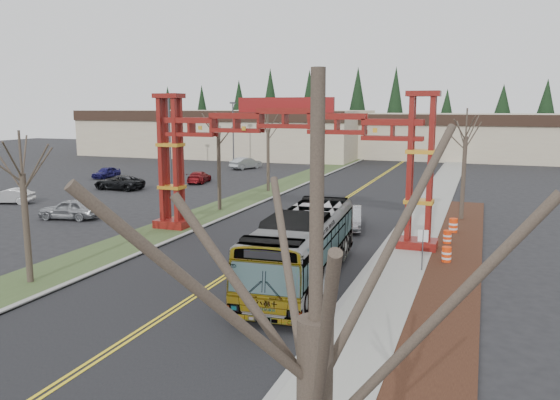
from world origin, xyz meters
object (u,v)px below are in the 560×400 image
at_px(transit_bus, 303,247).
at_px(bare_tree_median_mid, 218,139).
at_px(retail_building_west, 228,132).
at_px(silver_sedan, 349,218).
at_px(gateway_arch, 285,141).
at_px(bare_tree_right_far, 466,137).
at_px(barrel_south, 446,255).
at_px(parked_car_near_c, 119,182).
at_px(parked_car_near_a, 70,209).
at_px(parked_car_mid_b, 106,172).
at_px(barrel_mid, 447,238).
at_px(retail_building_east, 477,136).
at_px(bare_tree_right_near, 315,325).
at_px(parked_car_near_b, 10,196).
at_px(light_pole_mid, 167,132).
at_px(light_pole_near, 170,136).
at_px(street_sign, 423,242).
at_px(parked_car_far_a, 246,163).
at_px(parked_car_mid_a, 199,177).
at_px(barrel_north, 453,226).
at_px(light_pole_far, 233,129).
at_px(bare_tree_median_near, 22,174).
at_px(bare_tree_median_far, 268,130).

relative_size(transit_bus, bare_tree_median_mid, 1.58).
relative_size(retail_building_west, silver_sedan, 10.18).
height_order(gateway_arch, transit_bus, gateway_arch).
distance_m(bare_tree_right_far, barrel_south, 13.09).
bearing_deg(parked_car_near_c, barrel_south, 64.77).
distance_m(parked_car_near_a, parked_car_mid_b, 23.95).
height_order(silver_sedan, bare_tree_median_mid, bare_tree_median_mid).
bearing_deg(barrel_mid, retail_building_east, 89.55).
xyz_separation_m(gateway_arch, parked_car_near_a, (-16.62, 0.00, -5.24)).
bearing_deg(bare_tree_right_near, bare_tree_right_far, 90.00).
height_order(parked_car_near_b, parked_car_mid_b, parked_car_mid_b).
height_order(parked_car_near_c, light_pole_mid, light_pole_mid).
bearing_deg(barrel_mid, bare_tree_right_near, -89.06).
bearing_deg(light_pole_near, barrel_mid, -25.86).
relative_size(light_pole_near, street_sign, 4.24).
distance_m(parked_car_near_c, barrel_south, 35.72).
xyz_separation_m(retail_building_east, parked_car_far_a, (-28.03, -27.56, -2.74)).
xyz_separation_m(transit_bus, parked_car_near_b, (-29.64, 11.29, -1.03)).
height_order(parked_car_mid_a, light_pole_mid, light_pole_mid).
bearing_deg(bare_tree_right_far, bare_tree_median_mid, -171.73).
bearing_deg(gateway_arch, barrel_north, 26.57).
height_order(light_pole_mid, barrel_north, light_pole_mid).
relative_size(gateway_arch, parked_car_far_a, 3.89).
xyz_separation_m(retail_building_east, transit_bus, (-6.28, -69.78, -1.84)).
height_order(parked_car_near_a, parked_car_mid_a, parked_car_near_a).
bearing_deg(parked_car_near_c, parked_car_near_a, 24.00).
xyz_separation_m(bare_tree_right_far, light_pole_far, (-30.81, 26.99, -0.90)).
bearing_deg(retail_building_west, light_pole_far, -62.24).
distance_m(retail_building_west, barrel_south, 69.02).
distance_m(retail_building_west, parked_car_mid_b, 33.80).
xyz_separation_m(transit_bus, barrel_south, (6.04, 5.46, -1.21)).
xyz_separation_m(parked_car_mid_a, bare_tree_median_mid, (9.28, -13.52, 4.98)).
bearing_deg(retail_building_west, street_sign, -56.43).
height_order(parked_car_near_c, bare_tree_right_far, bare_tree_right_far).
bearing_deg(parked_car_near_c, light_pole_far, 177.10).
relative_size(transit_bus, barrel_mid, 13.50).
bearing_deg(silver_sedan, parked_car_mid_b, 140.80).
distance_m(bare_tree_median_near, street_sign, 18.87).
bearing_deg(retail_building_west, transit_bus, -61.38).
bearing_deg(bare_tree_right_far, retail_building_west, 131.99).
distance_m(silver_sedan, parked_car_mid_a, 26.16).
distance_m(retail_building_west, bare_tree_right_near, 90.06).
height_order(parked_car_near_c, bare_tree_median_near, bare_tree_median_near).
distance_m(silver_sedan, barrel_south, 9.22).
height_order(gateway_arch, parked_car_mid_a, gateway_arch).
xyz_separation_m(parked_car_near_b, barrel_north, (35.62, 1.38, -0.13)).
relative_size(transit_bus, bare_tree_median_far, 1.52).
bearing_deg(gateway_arch, parked_car_mid_a, 130.24).
relative_size(parked_car_near_a, light_pole_near, 0.48).
relative_size(parked_car_far_a, bare_tree_right_near, 0.56).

